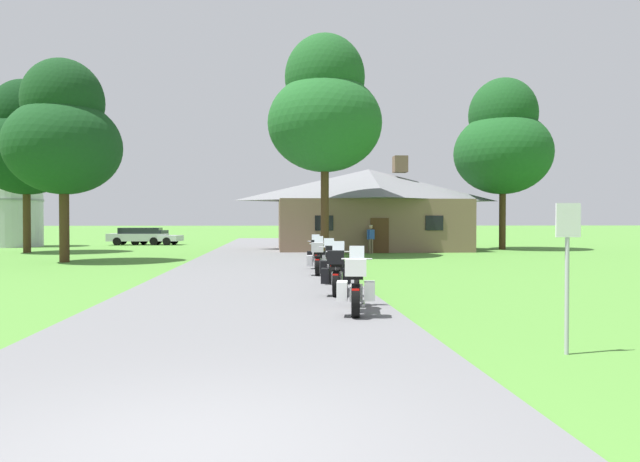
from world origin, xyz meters
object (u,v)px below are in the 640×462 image
object	(u,v)px
bystander_blue_shirt_near_lodge	(371,237)
metal_silo_distant	(12,193)
parked_silver_sedan_far_left	(155,237)
motorcycle_black_fourth_in_row	(318,258)
tree_left_near	(64,133)
tree_by_lodge_front	(325,110)
motorcycle_orange_nearest_to_camera	(356,286)
tree_right_of_lodge	(503,142)
motorcycle_blue_farthest_in_row	(316,254)
metal_signpost_roadside	(567,259)
motorcycle_black_second_in_row	(337,272)
parked_silver_suv_far_left	(139,235)
motorcycle_white_third_in_row	(331,264)
tree_left_far	(26,143)

from	to	relation	value
bystander_blue_shirt_near_lodge	metal_silo_distant	distance (m)	27.85
parked_silver_sedan_far_left	motorcycle_black_fourth_in_row	bearing A→B (deg)	-147.86
tree_left_near	tree_by_lodge_front	size ratio (longest dim) A/B	0.79
bystander_blue_shirt_near_lodge	motorcycle_orange_nearest_to_camera	bearing A→B (deg)	50.71
metal_silo_distant	tree_left_near	bearing A→B (deg)	-59.66
parked_silver_sedan_far_left	bystander_blue_shirt_near_lodge	bearing A→B (deg)	-121.78
tree_right_of_lodge	metal_silo_distant	distance (m)	35.96
motorcycle_blue_farthest_in_row	tree_left_near	distance (m)	13.48
metal_signpost_roadside	motorcycle_black_second_in_row	bearing A→B (deg)	111.84
motorcycle_black_fourth_in_row	tree_right_of_lodge	bearing A→B (deg)	57.55
metal_silo_distant	parked_silver_suv_far_left	distance (m)	9.64
motorcycle_white_third_in_row	bystander_blue_shirt_near_lodge	size ratio (longest dim) A/B	1.24
bystander_blue_shirt_near_lodge	tree_left_near	world-z (taller)	tree_left_near
metal_signpost_roadside	bystander_blue_shirt_near_lodge	bearing A→B (deg)	86.32
motorcycle_orange_nearest_to_camera	tree_left_near	distance (m)	20.16
tree_left_far	tree_right_of_lodge	distance (m)	30.43
motorcycle_black_second_in_row	bystander_blue_shirt_near_lodge	distance (m)	19.24
bystander_blue_shirt_near_lodge	tree_left_near	distance (m)	17.29
bystander_blue_shirt_near_lodge	tree_left_far	distance (m)	21.58
motorcycle_blue_farthest_in_row	metal_silo_distant	size ratio (longest dim) A/B	0.26
metal_silo_distant	parked_silver_suv_far_left	world-z (taller)	metal_silo_distant
tree_by_lodge_front	metal_signpost_roadside	bearing A→B (deg)	-86.49
motorcycle_blue_farthest_in_row	metal_silo_distant	bearing A→B (deg)	137.48
motorcycle_orange_nearest_to_camera	motorcycle_black_second_in_row	xyz separation A→B (m)	(-0.05, 2.96, 0.00)
motorcycle_orange_nearest_to_camera	parked_silver_suv_far_left	distance (m)	37.45
metal_silo_distant	metal_signpost_roadside	bearing A→B (deg)	-56.70
motorcycle_white_third_in_row	tree_left_far	xyz separation A→B (m)	(-16.64, 18.53, 6.06)
motorcycle_blue_farthest_in_row	parked_silver_sedan_far_left	xyz separation A→B (m)	(-11.34, 24.44, 0.03)
tree_by_lodge_front	metal_silo_distant	xyz separation A→B (m)	(-22.39, 13.76, -3.86)
bystander_blue_shirt_near_lodge	parked_silver_sedan_far_left	world-z (taller)	bystander_blue_shirt_near_lodge
metal_silo_distant	motorcycle_white_third_in_row	bearing A→B (deg)	-51.81
tree_left_near	parked_silver_sedan_far_left	xyz separation A→B (m)	(0.02, 19.57, -5.33)
metal_signpost_roadside	parked_silver_sedan_far_left	bearing A→B (deg)	109.59
tree_left_far	motorcycle_black_fourth_in_row	bearing A→B (deg)	-44.07
motorcycle_blue_farthest_in_row	parked_silver_sedan_far_left	bearing A→B (deg)	118.10
bystander_blue_shirt_near_lodge	parked_silver_sedan_far_left	xyz separation A→B (m)	(-15.42, 13.63, -0.31)
tree_left_near	tree_right_of_lodge	xyz separation A→B (m)	(25.16, 9.86, 1.32)
motorcycle_black_fourth_in_row	tree_right_of_lodge	xyz separation A→B (m)	(13.94, 17.41, 6.69)
motorcycle_black_fourth_in_row	bystander_blue_shirt_near_lodge	world-z (taller)	bystander_blue_shirt_near_lodge
tree_left_near	metal_silo_distant	xyz separation A→B (m)	(-9.94, 16.98, -1.93)
motorcycle_black_fourth_in_row	tree_left_far	bearing A→B (deg)	142.16
tree_right_of_lodge	parked_silver_suv_far_left	size ratio (longest dim) A/B	2.51
motorcycle_orange_nearest_to_camera	tree_by_lodge_front	distance (m)	20.40
motorcycle_black_second_in_row	motorcycle_white_third_in_row	xyz separation A→B (m)	(0.14, 2.68, 0.00)
tree_left_near	parked_silver_sedan_far_left	bearing A→B (deg)	89.94
motorcycle_black_fourth_in_row	motorcycle_blue_farthest_in_row	xyz separation A→B (m)	(0.14, 2.68, 0.00)
motorcycle_orange_nearest_to_camera	tree_by_lodge_front	size ratio (longest dim) A/B	0.17
motorcycle_white_third_in_row	motorcycle_blue_farthest_in_row	distance (m)	5.29
bystander_blue_shirt_near_lodge	metal_silo_distant	world-z (taller)	metal_silo_distant
motorcycle_orange_nearest_to_camera	bystander_blue_shirt_near_lodge	size ratio (longest dim) A/B	1.23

